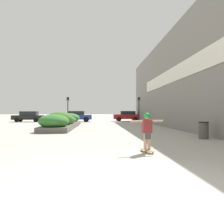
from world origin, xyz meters
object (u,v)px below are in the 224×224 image
at_px(car_center_left, 28,116).
at_px(traffic_light_right, 139,105).
at_px(trash_bin, 204,130).
at_px(car_rightmost, 77,116).
at_px(skateboarder, 147,127).
at_px(car_center_right, 127,116).
at_px(car_leftmost, 177,116).
at_px(traffic_light_left, 68,105).
at_px(skateboard, 147,150).

relative_size(car_center_left, traffic_light_right, 1.29).
height_order(car_center_left, traffic_light_right, traffic_light_right).
distance_m(trash_bin, car_rightmost, 24.47).
bearing_deg(skateboarder, car_center_right, 72.07).
distance_m(trash_bin, car_leftmost, 26.53).
relative_size(car_leftmost, car_center_left, 1.12).
distance_m(car_rightmost, traffic_light_left, 5.65).
relative_size(skateboard, trash_bin, 0.93).
bearing_deg(car_rightmost, car_center_left, -92.87).
height_order(car_rightmost, traffic_light_left, traffic_light_left).
distance_m(skateboard, car_leftmost, 31.58).
bearing_deg(car_center_right, car_rightmost, 107.83).
relative_size(traffic_light_left, traffic_light_right, 0.98).
bearing_deg(car_center_left, skateboard, -157.18).
xyz_separation_m(car_center_left, car_center_right, (14.29, 2.01, 0.04)).
bearing_deg(traffic_light_right, skateboarder, -98.70).
height_order(car_leftmost, traffic_light_left, traffic_light_left).
bearing_deg(car_center_left, skateboarder, -157.18).
relative_size(skateboard, car_rightmost, 0.21).
distance_m(skateboard, traffic_light_right, 22.64).
bearing_deg(car_center_right, traffic_light_left, 134.13).
xyz_separation_m(trash_bin, car_rightmost, (-8.37, 22.99, 0.36)).
bearing_deg(car_center_left, car_leftmost, -84.06).
relative_size(car_center_right, traffic_light_left, 1.25).
height_order(car_center_right, traffic_light_right, traffic_light_right).
distance_m(car_leftmost, traffic_light_left, 17.85).
height_order(car_center_left, car_center_right, car_center_right).
bearing_deg(traffic_light_left, car_leftmost, 27.02).
xyz_separation_m(traffic_light_left, traffic_light_right, (8.70, 0.60, 0.03)).
bearing_deg(trash_bin, car_center_left, 123.27).
height_order(trash_bin, traffic_light_right, traffic_light_right).
relative_size(car_center_right, car_rightmost, 1.01).
xyz_separation_m(car_rightmost, traffic_light_right, (8.01, -4.83, 1.41)).
bearing_deg(skateboarder, car_center_left, 100.20).
relative_size(skateboarder, car_rightmost, 0.32).
xyz_separation_m(skateboard, car_center_left, (-11.55, 27.46, 0.70)).
bearing_deg(traffic_light_right, traffic_light_left, -176.03).
height_order(car_leftmost, car_center_right, car_center_right).
bearing_deg(skateboard, traffic_light_right, 68.69).
bearing_deg(car_center_right, car_leftmost, -87.89).
relative_size(car_center_right, traffic_light_right, 1.23).
bearing_deg(skateboarder, car_rightmost, 87.02).
distance_m(car_center_left, car_rightmost, 6.96).
relative_size(trash_bin, traffic_light_left, 0.28).
height_order(trash_bin, car_rightmost, car_rightmost).
bearing_deg(car_leftmost, car_center_left, 95.94).
bearing_deg(car_rightmost, car_leftmost, 99.91).
bearing_deg(skateboard, skateboarder, 0.00).
height_order(car_leftmost, traffic_light_right, traffic_light_right).
bearing_deg(trash_bin, car_center_right, 92.32).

